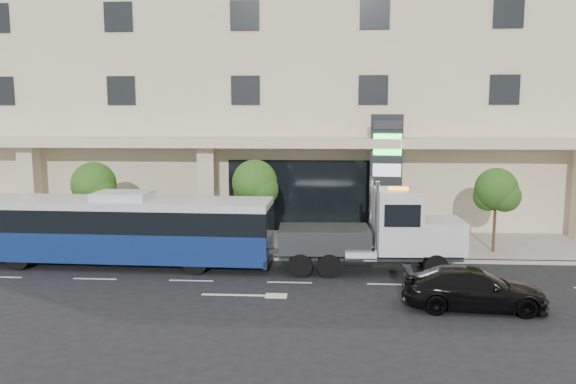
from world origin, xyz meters
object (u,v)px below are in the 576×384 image
object	(u,v)px
city_bus	(124,228)
signage_pylon	(386,177)
tow_truck	(379,234)
black_sedan	(474,288)

from	to	relation	value
city_bus	signage_pylon	size ratio (longest dim) A/B	2.01
city_bus	tow_truck	xyz separation A→B (m)	(11.19, -0.33, -0.03)
black_sedan	signage_pylon	xyz separation A→B (m)	(-1.99, 9.92, 2.76)
tow_truck	black_sedan	xyz separation A→B (m)	(2.87, -4.43, -0.94)
black_sedan	tow_truck	bearing A→B (deg)	35.49
city_bus	tow_truck	distance (m)	11.19
tow_truck	signage_pylon	bearing A→B (deg)	79.00
city_bus	signage_pylon	world-z (taller)	signage_pylon
city_bus	black_sedan	bearing A→B (deg)	-17.14
tow_truck	signage_pylon	xyz separation A→B (m)	(0.87, 5.49, 1.82)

